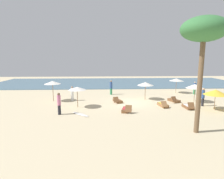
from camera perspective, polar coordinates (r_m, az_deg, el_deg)
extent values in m
plane|color=beige|center=(20.56, 5.27, -4.07)|extent=(60.00, 60.00, 0.00)
cube|color=#476B7F|center=(37.21, 1.73, 2.14)|extent=(48.00, 16.00, 0.06)
cylinder|color=olive|center=(27.49, 19.04, 1.03)|extent=(0.05, 0.05, 2.00)
cone|color=silver|center=(27.39, 19.14, 2.85)|extent=(1.96, 1.96, 0.34)
cylinder|color=olive|center=(22.11, -17.62, -0.54)|extent=(0.06, 0.06, 2.25)
cone|color=white|center=(21.96, -17.76, 2.05)|extent=(1.83, 1.83, 0.34)
cylinder|color=brown|center=(22.27, 10.13, -0.47)|extent=(0.06, 0.06, 2.02)
cone|color=silver|center=(22.14, 10.20, 1.75)|extent=(1.89, 1.89, 0.38)
cylinder|color=olive|center=(19.90, 28.99, -2.87)|extent=(0.05, 0.05, 1.92)
cone|color=gold|center=(19.77, 29.17, -0.72)|extent=(2.16, 2.16, 0.50)
cylinder|color=brown|center=(22.66, 23.95, -1.06)|extent=(0.05, 0.05, 1.96)
cone|color=silver|center=(22.54, 24.09, 0.94)|extent=(1.96, 1.96, 0.46)
cylinder|color=brown|center=(18.74, -10.55, -2.38)|extent=(0.06, 0.06, 2.01)
cone|color=white|center=(18.58, -10.63, 0.34)|extent=(1.77, 1.77, 0.31)
cube|color=brown|center=(22.07, 18.44, -3.21)|extent=(1.10, 1.62, 0.28)
cube|color=brown|center=(21.32, 18.46, -2.84)|extent=(0.68, 0.60, 0.58)
cube|color=olive|center=(19.63, 15.32, -4.61)|extent=(0.82, 1.57, 0.28)
cube|color=olive|center=(18.90, 15.69, -4.32)|extent=(0.64, 0.58, 0.51)
cube|color=yellow|center=(19.59, 15.34, -4.17)|extent=(0.66, 1.11, 0.03)
cube|color=brown|center=(20.74, 1.77, -3.51)|extent=(1.05, 1.61, 0.28)
cube|color=brown|center=(20.02, 1.27, -3.12)|extent=(0.67, 0.57, 0.58)
cube|color=brown|center=(19.72, 22.15, -4.92)|extent=(0.61, 1.51, 0.28)
cube|color=brown|center=(19.04, 23.10, -4.56)|extent=(0.57, 0.41, 0.59)
cube|color=white|center=(19.68, 22.18, -4.48)|extent=(0.52, 1.05, 0.03)
cube|color=brown|center=(17.27, 4.20, -6.22)|extent=(0.94, 1.60, 0.28)
cube|color=brown|center=(16.56, 5.06, -5.85)|extent=(0.65, 0.51, 0.59)
cube|color=#BF3338|center=(17.23, 4.21, -5.72)|extent=(0.74, 1.14, 0.03)
cylinder|color=#26262D|center=(21.16, 26.00, -3.50)|extent=(0.27, 0.27, 0.81)
cylinder|color=#2D4C8C|center=(21.00, 26.17, -1.31)|extent=(0.32, 0.32, 0.84)
sphere|color=tan|center=(20.92, 26.27, 0.09)|extent=(0.23, 0.23, 0.23)
cylinder|color=white|center=(21.89, -12.03, -2.43)|extent=(0.36, 0.36, 0.72)
cylinder|color=white|center=(21.75, -12.10, -0.53)|extent=(0.42, 0.42, 0.75)
sphere|color=#A37556|center=(21.68, -12.14, 0.68)|extent=(0.20, 0.20, 0.20)
cylinder|color=#338C59|center=(27.60, 23.90, -0.57)|extent=(0.36, 0.36, 0.74)
cylinder|color=#2D4C8C|center=(27.49, 24.01, 0.97)|extent=(0.42, 0.42, 0.77)
sphere|color=beige|center=(27.43, 24.08, 1.96)|extent=(0.21, 0.21, 0.21)
cylinder|color=#338C59|center=(25.01, -0.28, -0.60)|extent=(0.40, 0.40, 0.83)
cylinder|color=#2D4C8C|center=(24.88, -0.28, 1.33)|extent=(0.47, 0.47, 0.87)
sphere|color=#A37556|center=(24.81, -0.29, 2.56)|extent=(0.24, 0.24, 0.24)
cylinder|color=#26262D|center=(16.83, -15.83, -6.01)|extent=(0.36, 0.36, 0.83)
cylinder|color=#D17299|center=(16.63, -15.96, -3.19)|extent=(0.43, 0.43, 0.87)
sphere|color=brown|center=(16.52, -16.04, -1.37)|extent=(0.23, 0.23, 0.23)
cylinder|color=brown|center=(13.04, 25.23, 0.76)|extent=(0.31, 0.31, 6.08)
ellipsoid|color=#38753D|center=(13.03, 26.38, 16.28)|extent=(2.80, 2.80, 1.54)
ellipsoid|color=silver|center=(16.49, -9.65, -7.47)|extent=(1.83, 1.80, 0.07)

